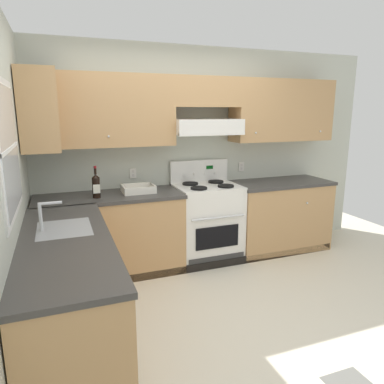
% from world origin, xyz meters
% --- Properties ---
extents(ground_plane, '(7.04, 7.04, 0.00)m').
position_xyz_m(ground_plane, '(0.00, 0.00, 0.00)').
color(ground_plane, beige).
extents(wall_back, '(4.68, 0.57, 2.55)m').
position_xyz_m(wall_back, '(0.41, 1.53, 1.48)').
color(wall_back, beige).
rests_on(wall_back, ground_plane).
extents(wall_left, '(0.47, 4.00, 2.55)m').
position_xyz_m(wall_left, '(-1.59, 0.23, 1.34)').
color(wall_left, beige).
rests_on(wall_left, ground_plane).
extents(counter_back_run, '(3.60, 0.65, 0.91)m').
position_xyz_m(counter_back_run, '(0.22, 1.24, 0.45)').
color(counter_back_run, tan).
rests_on(counter_back_run, ground_plane).
extents(counter_left_run, '(0.63, 1.91, 1.13)m').
position_xyz_m(counter_left_run, '(-1.24, -0.00, 0.46)').
color(counter_left_run, tan).
rests_on(counter_left_run, ground_plane).
extents(stove, '(0.76, 0.62, 1.20)m').
position_xyz_m(stove, '(0.40, 1.25, 0.48)').
color(stove, white).
rests_on(stove, ground_plane).
extents(wine_bottle, '(0.08, 0.08, 0.33)m').
position_xyz_m(wine_bottle, '(-0.90, 1.18, 1.04)').
color(wine_bottle, black).
rests_on(wine_bottle, counter_back_run).
extents(bowl, '(0.35, 0.28, 0.08)m').
position_xyz_m(bowl, '(-0.44, 1.27, 0.94)').
color(bowl, white).
rests_on(bowl, counter_back_run).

